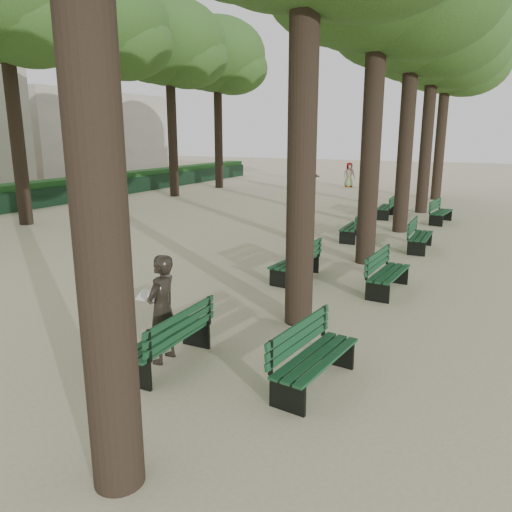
% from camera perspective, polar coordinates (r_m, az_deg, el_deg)
% --- Properties ---
extents(ground, '(120.00, 120.00, 0.00)m').
position_cam_1_polar(ground, '(7.99, -13.88, -12.64)').
color(ground, '#C4BA94').
rests_on(ground, ground).
extents(tree_central_3, '(6.00, 6.00, 9.95)m').
position_cam_1_polar(tree_central_3, '(19.11, 17.76, 25.83)').
color(tree_central_3, '#33261C').
rests_on(tree_central_3, ground).
extents(tree_central_4, '(6.00, 6.00, 9.95)m').
position_cam_1_polar(tree_central_4, '(23.95, 19.81, 23.12)').
color(tree_central_4, '#33261C').
rests_on(tree_central_4, ground).
extents(tree_central_5, '(6.00, 6.00, 9.95)m').
position_cam_1_polar(tree_central_5, '(28.85, 21.12, 21.31)').
color(tree_central_5, '#33261C').
rests_on(tree_central_5, ground).
extents(tree_far_3, '(6.00, 6.00, 10.45)m').
position_cam_1_polar(tree_far_3, '(25.29, -17.23, 23.91)').
color(tree_far_3, '#33261C').
rests_on(tree_far_3, ground).
extents(tree_far_4, '(6.00, 6.00, 10.45)m').
position_cam_1_polar(tree_far_4, '(29.12, -9.93, 22.89)').
color(tree_far_4, '#33261C').
rests_on(tree_far_4, ground).
extents(tree_far_5, '(6.00, 6.00, 10.45)m').
position_cam_1_polar(tree_far_5, '(33.27, -4.47, 21.90)').
color(tree_far_5, '#33261C').
rests_on(tree_far_5, ground).
extents(bench_left_0, '(0.58, 1.80, 0.92)m').
position_cam_1_polar(bench_left_0, '(7.95, -9.99, -10.39)').
color(bench_left_0, black).
rests_on(bench_left_0, ground).
extents(bench_left_1, '(0.75, 1.85, 0.92)m').
position_cam_1_polar(bench_left_1, '(12.29, 4.49, -1.43)').
color(bench_left_1, black).
rests_on(bench_left_1, ground).
extents(bench_left_2, '(0.62, 1.82, 0.92)m').
position_cam_1_polar(bench_left_2, '(17.10, 11.04, 2.74)').
color(bench_left_2, black).
rests_on(bench_left_2, ground).
extents(bench_left_3, '(0.65, 1.82, 0.92)m').
position_cam_1_polar(bench_left_3, '(21.92, 14.59, 4.98)').
color(bench_left_3, black).
rests_on(bench_left_3, ground).
extents(bench_right_0, '(0.79, 1.86, 0.92)m').
position_cam_1_polar(bench_right_0, '(7.27, 6.78, -12.68)').
color(bench_right_0, black).
rests_on(bench_right_0, ground).
extents(bench_right_1, '(0.69, 1.84, 0.92)m').
position_cam_1_polar(bench_right_1, '(11.65, 14.86, -2.72)').
color(bench_right_1, black).
rests_on(bench_right_1, ground).
extents(bench_right_2, '(0.60, 1.81, 0.92)m').
position_cam_1_polar(bench_right_2, '(16.08, 18.26, 1.58)').
color(bench_right_2, black).
rests_on(bench_right_2, ground).
extents(bench_right_3, '(0.77, 1.85, 0.92)m').
position_cam_1_polar(bench_right_3, '(21.21, 20.38, 4.26)').
color(bench_right_3, black).
rests_on(bench_right_3, ground).
extents(man_with_map, '(0.62, 0.70, 1.73)m').
position_cam_1_polar(man_with_map, '(7.89, -10.69, -5.97)').
color(man_with_map, black).
rests_on(man_with_map, ground).
extents(pedestrian_d, '(0.82, 0.72, 1.61)m').
position_cam_1_polar(pedestrian_d, '(33.82, 10.59, 9.11)').
color(pedestrian_d, '#262628').
rests_on(pedestrian_d, ground).
extents(pedestrian_a, '(0.87, 0.36, 1.78)m').
position_cam_1_polar(pedestrian_a, '(31.22, 12.80, 8.77)').
color(pedestrian_a, '#262628').
rests_on(pedestrian_a, ground).
extents(pedestrian_e, '(1.69, 0.73, 1.78)m').
position_cam_1_polar(pedestrian_e, '(30.51, 5.75, 8.93)').
color(pedestrian_e, '#262628').
rests_on(pedestrian_e, ground).
extents(fence, '(0.08, 42.00, 0.90)m').
position_cam_1_polar(fence, '(25.83, -23.93, 5.93)').
color(fence, black).
rests_on(fence, ground).
extents(hedge, '(1.20, 42.00, 1.20)m').
position_cam_1_polar(hedge, '(26.36, -24.95, 6.30)').
color(hedge, '#19491B').
rests_on(hedge, ground).
extents(building_far, '(12.00, 16.00, 7.00)m').
position_cam_1_polar(building_far, '(51.73, -21.07, 13.03)').
color(building_far, '#B7B2A3').
rests_on(building_far, ground).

